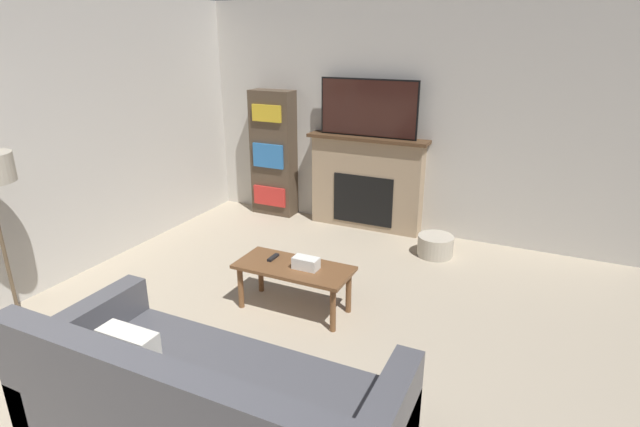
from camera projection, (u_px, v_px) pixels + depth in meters
name	position (u px, v px, depth m)	size (l,w,h in m)	color
wall_back	(387.00, 119.00, 5.91)	(5.69, 0.06, 2.70)	beige
wall_side	(78.00, 137.00, 4.87)	(0.06, 5.64, 2.70)	beige
fireplace	(366.00, 183.00, 6.12)	(1.48, 0.28, 1.15)	tan
tv	(368.00, 108.00, 5.80)	(1.19, 0.03, 0.67)	black
couch	(207.00, 412.00, 2.81)	(2.16, 0.99, 0.87)	#4C4C51
coffee_table	(294.00, 272.00, 4.30)	(1.01, 0.45, 0.42)	brown
tissue_box	(306.00, 263.00, 4.22)	(0.22, 0.12, 0.10)	white
remote_control	(273.00, 257.00, 4.41)	(0.04, 0.15, 0.02)	black
bookshelf	(273.00, 154.00, 6.54)	(0.58, 0.29, 1.63)	#4C3D2D
storage_basket	(435.00, 246.00, 5.46)	(0.39, 0.39, 0.23)	#BCB29E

